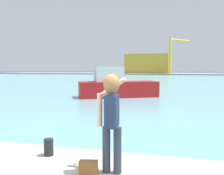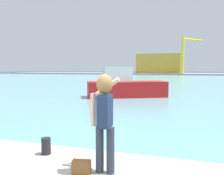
% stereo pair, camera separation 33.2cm
% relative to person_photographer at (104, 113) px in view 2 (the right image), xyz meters
% --- Properties ---
extents(ground_plane, '(220.00, 220.00, 0.00)m').
position_rel_person_photographer_xyz_m(ground_plane, '(-0.84, 49.04, -1.74)').
color(ground_plane, '#334751').
extents(harbor_water, '(140.00, 100.00, 0.02)m').
position_rel_person_photographer_xyz_m(harbor_water, '(-0.84, 51.04, -1.73)').
color(harbor_water, '#6BA8B2').
rests_on(harbor_water, ground_plane).
extents(far_shore_dock, '(140.00, 20.00, 0.43)m').
position_rel_person_photographer_xyz_m(far_shore_dock, '(-0.84, 91.04, -1.52)').
color(far_shore_dock, gray).
rests_on(far_shore_dock, ground_plane).
extents(person_photographer, '(0.53, 0.55, 1.74)m').
position_rel_person_photographer_xyz_m(person_photographer, '(0.00, 0.00, 0.00)').
color(person_photographer, '#2D3342').
rests_on(person_photographer, quay_promenade).
extents(handbag, '(0.34, 0.20, 0.24)m').
position_rel_person_photographer_xyz_m(handbag, '(-0.37, -0.17, -0.95)').
color(handbag, brown).
rests_on(handbag, quay_promenade).
extents(harbor_bollard, '(0.20, 0.20, 0.35)m').
position_rel_person_photographer_xyz_m(harbor_bollard, '(-1.48, 0.47, -0.89)').
color(harbor_bollard, black).
rests_on(harbor_bollard, quay_promenade).
extents(boat_moored, '(6.98, 4.93, 2.60)m').
position_rel_person_photographer_xyz_m(boat_moored, '(-3.60, 15.84, -0.79)').
color(boat_moored, '#B21919').
rests_on(boat_moored, harbor_water).
extents(warehouse_left, '(16.61, 10.38, 7.50)m').
position_rel_person_photographer_xyz_m(warehouse_left, '(-8.61, 91.77, 2.44)').
color(warehouse_left, gold).
rests_on(warehouse_left, far_shore_dock).
extents(port_crane, '(7.65, 9.07, 13.33)m').
position_rel_person_photographer_xyz_m(port_crane, '(1.39, 86.91, 7.02)').
color(port_crane, yellow).
rests_on(port_crane, far_shore_dock).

